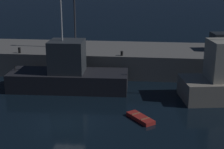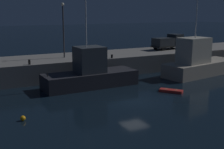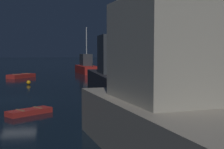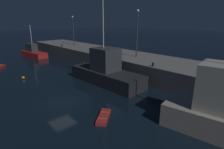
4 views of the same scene
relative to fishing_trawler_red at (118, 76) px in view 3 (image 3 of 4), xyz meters
The scene contains 13 objects.
ground_plane 8.16m from the fishing_trawler_red, 78.25° to the right, with size 320.00×320.00×0.00m, color black.
pier_quay 7.91m from the fishing_trawler_red, 78.10° to the left, with size 74.34×8.67×2.65m.
fishing_trawler_red is the anchor object (origin of this frame).
fishing_boat_blue 26.70m from the fishing_trawler_red, behind, with size 8.62×3.63×7.52m.
fishing_boat_white 16.51m from the fishing_trawler_red, ahead, with size 12.89×6.02×11.08m.
rowboat_white_mid 21.39m from the fishing_trawler_red, 151.82° to the right, with size 4.17×3.68×0.55m.
dinghy_red_small 9.88m from the fishing_trawler_red, 41.69° to the right, with size 2.35×2.63×0.34m.
mooring_buoy_mid 12.74m from the fishing_trawler_red, 139.61° to the right, with size 0.46×0.46×0.46m, color orange.
lamp_post_west 23.11m from the fishing_trawler_red, 160.13° to the left, with size 0.44×0.44×6.92m.
lamp_post_east 9.25m from the fishing_trawler_red, 96.44° to the left, with size 0.44×0.44×7.54m.
bollard_west 21.32m from the fishing_trawler_red, 168.72° to the left, with size 0.28×0.28×0.47m, color black.
bollard_central 7.67m from the fishing_trawler_red, 148.38° to the left, with size 0.28×0.28×0.63m, color black.
bollard_east 6.49m from the fishing_trawler_red, 38.63° to the left, with size 0.28×0.28×0.49m, color black.
Camera 3 is at (24.51, 3.22, 3.65)m, focal length 51.68 mm.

